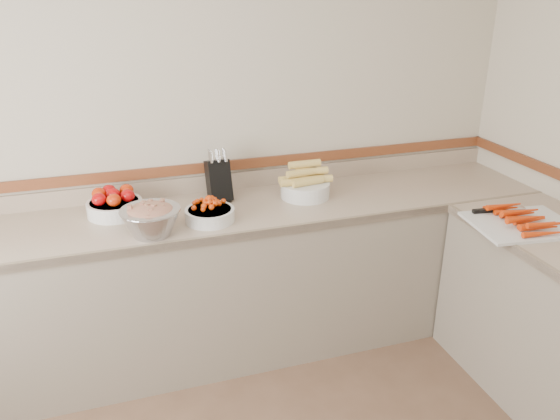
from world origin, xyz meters
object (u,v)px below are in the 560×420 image
object	(u,v)px
tomato_bowl	(114,204)
cutting_board	(522,222)
cherry_tomato_bowl	(210,213)
corn_bowl	(305,185)
rhubarb_bowl	(151,219)
knife_block	(219,179)

from	to	relation	value
tomato_bowl	cutting_board	distance (m)	2.15
cherry_tomato_bowl	corn_bowl	size ratio (longest dim) A/B	0.82
cherry_tomato_bowl	cutting_board	bearing A→B (deg)	-20.04
tomato_bowl	cutting_board	size ratio (longest dim) A/B	0.53
tomato_bowl	rhubarb_bowl	world-z (taller)	rhubarb_bowl
knife_block	cutting_board	size ratio (longest dim) A/B	0.55
corn_bowl	cutting_board	size ratio (longest dim) A/B	0.57
knife_block	corn_bowl	size ratio (longest dim) A/B	0.97
cherry_tomato_bowl	cutting_board	size ratio (longest dim) A/B	0.47
knife_block	cherry_tomato_bowl	distance (m)	0.31
knife_block	rhubarb_bowl	size ratio (longest dim) A/B	1.03
tomato_bowl	knife_block	bearing A→B (deg)	3.41
tomato_bowl	cherry_tomato_bowl	world-z (taller)	same
corn_bowl	cutting_board	distance (m)	1.18
cutting_board	knife_block	bearing A→B (deg)	149.38
cherry_tomato_bowl	rhubarb_bowl	size ratio (longest dim) A/B	0.88
corn_bowl	tomato_bowl	bearing A→B (deg)	176.39
corn_bowl	cutting_board	bearing A→B (deg)	-38.48
rhubarb_bowl	tomato_bowl	bearing A→B (deg)	116.73
knife_block	cutting_board	xyz separation A→B (m)	(1.41, -0.83, -0.10)
tomato_bowl	cutting_board	world-z (taller)	tomato_bowl
corn_bowl	cutting_board	world-z (taller)	corn_bowl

